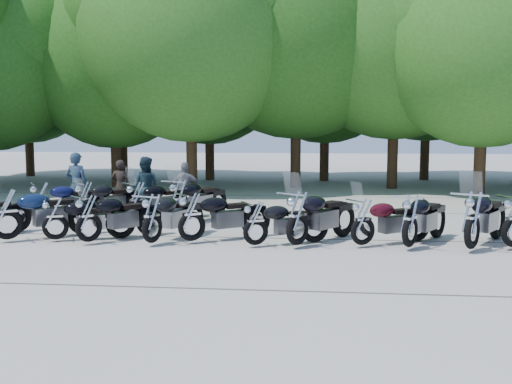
# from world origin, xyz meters

# --- Properties ---
(ground) EXTENTS (90.00, 90.00, 0.00)m
(ground) POSITION_xyz_m (0.00, 0.00, 0.00)
(ground) COLOR gray
(ground) RESTS_ON ground
(tree_2) EXTENTS (7.31, 7.31, 8.97)m
(tree_2) POSITION_xyz_m (-7.25, 12.84, 5.31)
(tree_2) COLOR #3A2614
(tree_2) RESTS_ON ground
(tree_3) EXTENTS (8.70, 8.70, 10.67)m
(tree_3) POSITION_xyz_m (-3.57, 11.24, 6.32)
(tree_3) COLOR #3A2614
(tree_3) RESTS_ON ground
(tree_4) EXTENTS (9.13, 9.13, 11.20)m
(tree_4) POSITION_xyz_m (0.54, 13.09, 6.64)
(tree_4) COLOR #3A2614
(tree_4) RESTS_ON ground
(tree_5) EXTENTS (9.04, 9.04, 11.10)m
(tree_5) POSITION_xyz_m (4.61, 13.20, 6.57)
(tree_5) COLOR #3A2614
(tree_5) RESTS_ON ground
(tree_6) EXTENTS (8.00, 8.00, 9.82)m
(tree_6) POSITION_xyz_m (7.55, 10.82, 5.81)
(tree_6) COLOR #3A2614
(tree_6) RESTS_ON ground
(tree_9) EXTENTS (7.59, 7.59, 9.32)m
(tree_9) POSITION_xyz_m (-13.53, 17.59, 5.52)
(tree_9) COLOR #3A2614
(tree_9) RESTS_ON ground
(tree_10) EXTENTS (7.78, 7.78, 9.55)m
(tree_10) POSITION_xyz_m (-8.29, 16.97, 5.66)
(tree_10) COLOR #3A2614
(tree_10) RESTS_ON ground
(tree_11) EXTENTS (7.56, 7.56, 9.28)m
(tree_11) POSITION_xyz_m (-3.76, 16.43, 5.49)
(tree_11) COLOR #3A2614
(tree_11) RESTS_ON ground
(tree_12) EXTENTS (7.88, 7.88, 9.67)m
(tree_12) POSITION_xyz_m (1.80, 16.47, 5.72)
(tree_12) COLOR #3A2614
(tree_12) RESTS_ON ground
(tree_13) EXTENTS (8.31, 8.31, 10.20)m
(tree_13) POSITION_xyz_m (6.69, 17.47, 6.04)
(tree_13) COLOR #3A2614
(tree_13) RESTS_ON ground
(motorcycle_1) EXTENTS (2.36, 2.16, 1.39)m
(motorcycle_1) POSITION_xyz_m (-5.59, 0.41, 0.69)
(motorcycle_1) COLOR #0E1C3D
(motorcycle_1) RESTS_ON ground
(motorcycle_2) EXTENTS (2.12, 1.36, 1.15)m
(motorcycle_2) POSITION_xyz_m (-4.53, 0.57, 0.58)
(motorcycle_2) COLOR black
(motorcycle_2) RESTS_ON ground
(motorcycle_3) EXTENTS (1.99, 2.13, 1.27)m
(motorcycle_3) POSITION_xyz_m (-3.65, 0.35, 0.63)
(motorcycle_3) COLOR black
(motorcycle_3) RESTS_ON ground
(motorcycle_4) EXTENTS (1.50, 2.41, 1.31)m
(motorcycle_4) POSITION_xyz_m (-2.20, 0.37, 0.65)
(motorcycle_4) COLOR black
(motorcycle_4) RESTS_ON ground
(motorcycle_5) EXTENTS (2.29, 1.93, 1.31)m
(motorcycle_5) POSITION_xyz_m (-1.37, 0.67, 0.66)
(motorcycle_5) COLOR black
(motorcycle_5) RESTS_ON ground
(motorcycle_6) EXTENTS (2.08, 1.52, 1.15)m
(motorcycle_6) POSITION_xyz_m (0.10, 0.39, 0.58)
(motorcycle_6) COLOR black
(motorcycle_6) RESTS_ON ground
(motorcycle_7) EXTENTS (2.08, 2.45, 1.40)m
(motorcycle_7) POSITION_xyz_m (1.02, 0.42, 0.70)
(motorcycle_7) COLOR black
(motorcycle_7) RESTS_ON ground
(motorcycle_8) EXTENTS (2.17, 1.72, 1.22)m
(motorcycle_8) POSITION_xyz_m (2.43, 0.60, 0.61)
(motorcycle_8) COLOR #3A0711
(motorcycle_8) RESTS_ON ground
(motorcycle_9) EXTENTS (1.82, 2.43, 1.35)m
(motorcycle_9) POSITION_xyz_m (3.42, 0.45, 0.67)
(motorcycle_9) COLOR black
(motorcycle_9) RESTS_ON ground
(motorcycle_10) EXTENTS (2.01, 2.60, 1.45)m
(motorcycle_10) POSITION_xyz_m (4.68, 0.36, 0.73)
(motorcycle_10) COLOR black
(motorcycle_10) RESTS_ON ground
(motorcycle_13) EXTENTS (2.24, 1.77, 1.26)m
(motorcycle_13) POSITION_xyz_m (-6.08, 3.20, 0.63)
(motorcycle_13) COLOR #0D1139
(motorcycle_13) RESTS_ON ground
(motorcycle_14) EXTENTS (1.90, 2.23, 1.28)m
(motorcycle_14) POSITION_xyz_m (-4.88, 3.27, 0.64)
(motorcycle_14) COLOR black
(motorcycle_14) RESTS_ON ground
(motorcycle_15) EXTENTS (2.07, 2.21, 1.31)m
(motorcycle_15) POSITION_xyz_m (-3.36, 3.07, 0.66)
(motorcycle_15) COLOR black
(motorcycle_15) RESTS_ON ground
(motorcycle_16) EXTENTS (1.75, 2.55, 1.39)m
(motorcycle_16) POSITION_xyz_m (-2.22, 3.04, 0.70)
(motorcycle_16) COLOR black
(motorcycle_16) RESTS_ON ground
(rider_0) EXTENTS (0.75, 0.55, 1.89)m
(rider_0) POSITION_xyz_m (-5.50, 4.22, 0.95)
(rider_0) COLOR #233749
(rider_0) RESTS_ON ground
(rider_1) EXTENTS (0.93, 0.76, 1.77)m
(rider_1) POSITION_xyz_m (-3.49, 4.27, 0.89)
(rider_1) COLOR #1C333B
(rider_1) RESTS_ON ground
(rider_2) EXTENTS (0.98, 0.50, 1.60)m
(rider_2) POSITION_xyz_m (-2.37, 4.59, 0.80)
(rider_2) COLOR gray
(rider_2) RESTS_ON ground
(rider_3) EXTENTS (0.61, 0.41, 1.63)m
(rider_3) POSITION_xyz_m (-4.48, 5.08, 0.82)
(rider_3) COLOR black
(rider_3) RESTS_ON ground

